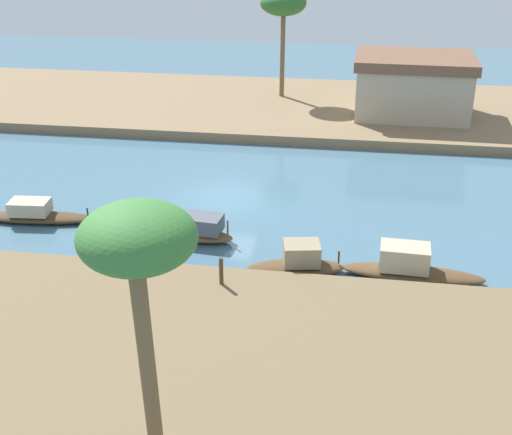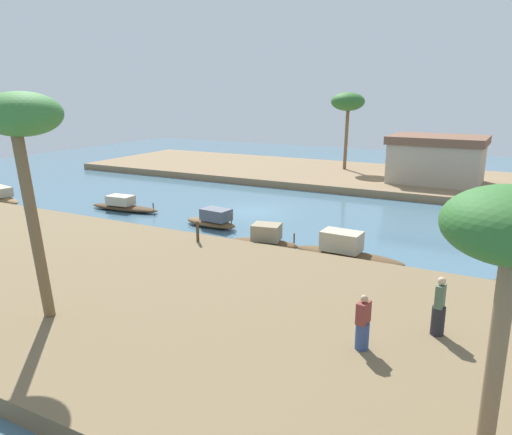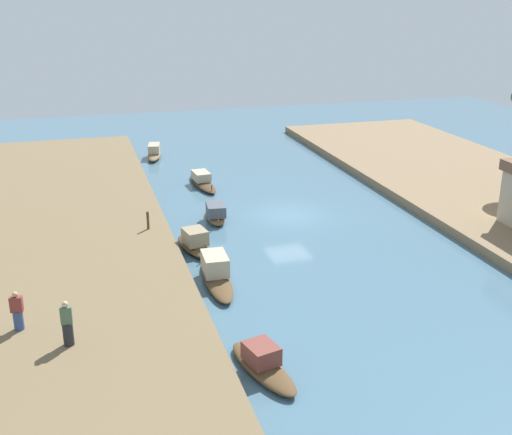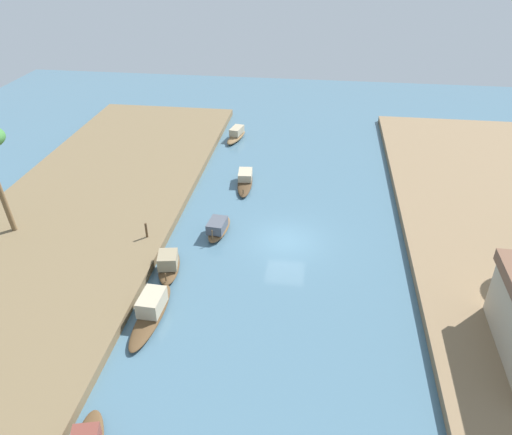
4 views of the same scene
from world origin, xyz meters
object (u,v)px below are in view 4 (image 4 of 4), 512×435
Objects in this scene: sampan_downstream_large at (236,135)px; sampan_midstream at (218,228)px; sampan_with_red_awning at (151,310)px; mooring_post at (146,230)px; sampan_near_left_bank at (245,180)px; sampan_upstream_small at (169,264)px.

sampan_midstream is at bearing 16.98° from sampan_downstream_large.
sampan_downstream_large is 15.82m from sampan_midstream.
sampan_with_red_awning is (8.18, -1.82, 0.04)m from sampan_midstream.
mooring_post reaches higher than sampan_midstream.
sampan_midstream reaches higher than sampan_near_left_bank.
sampan_with_red_awning is at bearing 10.80° from sampan_downstream_large.
sampan_with_red_awning is 1.39× the size of sampan_upstream_small.
mooring_post reaches higher than sampan_downstream_large.
sampan_downstream_large is at bearing 167.86° from sampan_upstream_small.
sampan_near_left_bank is 1.35× the size of sampan_upstream_small.
sampan_near_left_bank is 11.63m from sampan_upstream_small.
sampan_downstream_large is 1.04× the size of sampan_upstream_small.
mooring_post is at bearing 3.09° from sampan_downstream_large.
sampan_midstream is at bearing 143.52° from sampan_upstream_small.
sampan_downstream_large reaches higher than sampan_near_left_bank.
sampan_midstream is at bearing 170.13° from sampan_with_red_awning.
sampan_upstream_small is at bearing 40.59° from mooring_post.
sampan_downstream_large is 0.75× the size of sampan_with_red_awning.
sampan_upstream_small is at bearing -18.50° from sampan_near_left_bank.
sampan_upstream_small is at bearing -173.87° from sampan_with_red_awning.
sampan_downstream_large is 1.13× the size of sampan_midstream.
sampan_upstream_small is (11.31, -2.71, 0.10)m from sampan_near_left_bank.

